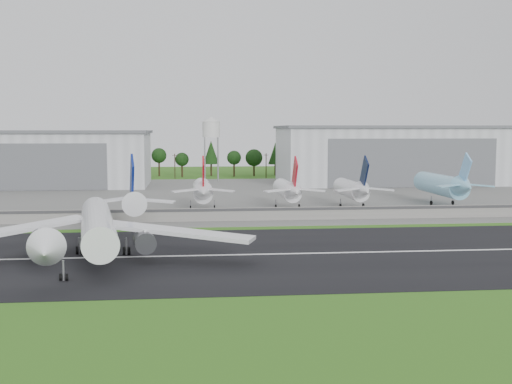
{
  "coord_description": "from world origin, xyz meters",
  "views": [
    {
      "loc": [
        -14.78,
        -108.66,
        23.65
      ],
      "look_at": [
        0.56,
        40.0,
        9.0
      ],
      "focal_mm": 45.0,
      "sensor_mm": 36.0,
      "label": 1
    }
  ],
  "objects": [
    {
      "name": "utility_poles",
      "position": [
        0.0,
        200.0,
        0.0
      ],
      "size": [
        230.0,
        3.0,
        12.0
      ],
      "primitive_type": null,
      "color": "black",
      "rests_on": "ground"
    },
    {
      "name": "hangar_east",
      "position": [
        75.0,
        164.92,
        12.63
      ],
      "size": [
        102.0,
        47.0,
        25.2
      ],
      "color": "silver",
      "rests_on": "ground"
    },
    {
      "name": "ground",
      "position": [
        0.0,
        0.0,
        0.0
      ],
      "size": [
        600.0,
        600.0,
        0.0
      ],
      "primitive_type": "plane",
      "color": "#2E5D16",
      "rests_on": "ground"
    },
    {
      "name": "parked_jet_red_b",
      "position": [
        13.88,
        76.51,
        5.91
      ],
      "size": [
        7.36,
        31.29,
        16.39
      ],
      "color": "white",
      "rests_on": "ground"
    },
    {
      "name": "main_airliner",
      "position": [
        -31.84,
        9.57,
        4.89
      ],
      "size": [
        56.57,
        59.15,
        18.17
      ],
      "rotation": [
        0.0,
        0.0,
        3.3
      ],
      "color": "white",
      "rests_on": "runway"
    },
    {
      "name": "parked_jet_skyblue",
      "position": [
        63.43,
        81.61,
        6.49
      ],
      "size": [
        7.36,
        37.29,
        17.06
      ],
      "color": "#84C6E5",
      "rests_on": "ground"
    },
    {
      "name": "treeline",
      "position": [
        0.0,
        215.0,
        0.0
      ],
      "size": [
        320.0,
        16.0,
        22.0
      ],
      "primitive_type": null,
      "color": "black",
      "rests_on": "ground"
    },
    {
      "name": "runway",
      "position": [
        0.0,
        10.0,
        0.05
      ],
      "size": [
        320.0,
        60.0,
        0.1
      ],
      "primitive_type": "cube",
      "color": "black",
      "rests_on": "ground"
    },
    {
      "name": "runway_centerline",
      "position": [
        0.0,
        10.0,
        0.11
      ],
      "size": [
        220.0,
        1.0,
        0.02
      ],
      "primitive_type": "cube",
      "color": "white",
      "rests_on": "runway"
    },
    {
      "name": "water_tower",
      "position": [
        -5.0,
        185.0,
        24.55
      ],
      "size": [
        8.4,
        8.4,
        29.4
      ],
      "color": "#99999E",
      "rests_on": "ground"
    },
    {
      "name": "blast_fence",
      "position": [
        0.0,
        54.99,
        1.81
      ],
      "size": [
        240.0,
        0.61,
        3.5
      ],
      "color": "gray",
      "rests_on": "ground"
    },
    {
      "name": "parked_jet_red_a",
      "position": [
        -11.26,
        76.55,
        6.07
      ],
      "size": [
        7.36,
        31.29,
        16.57
      ],
      "color": "silver",
      "rests_on": "ground"
    },
    {
      "name": "hangar_west",
      "position": [
        -80.0,
        164.92,
        11.63
      ],
      "size": [
        97.0,
        44.0,
        23.2
      ],
      "color": "silver",
      "rests_on": "ground"
    },
    {
      "name": "apron",
      "position": [
        0.0,
        120.0,
        0.05
      ],
      "size": [
        320.0,
        150.0,
        0.1
      ],
      "primitive_type": "cube",
      "color": "slate",
      "rests_on": "ground"
    },
    {
      "name": "parked_jet_navy",
      "position": [
        33.4,
        76.52,
        5.95
      ],
      "size": [
        7.36,
        31.29,
        16.43
      ],
      "color": "white",
      "rests_on": "ground"
    }
  ]
}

